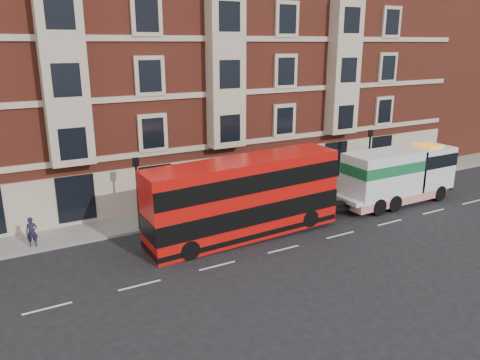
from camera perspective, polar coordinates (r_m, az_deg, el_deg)
name	(u,v)px	position (r m, az deg, el deg)	size (l,w,h in m)	color
ground	(283,249)	(25.68, 5.31, -8.41)	(120.00, 120.00, 0.00)	black
sidewalk	(220,207)	(31.63, -2.40, -3.33)	(90.00, 3.00, 0.15)	slate
victorian_terrace	(180,52)	(36.83, -7.37, 15.21)	(45.00, 12.00, 20.40)	maroon
filler_east	(461,56)	(56.20, 25.35, 13.54)	(18.00, 10.00, 19.00)	maroon
lamp_post_west	(137,188)	(27.56, -12.40, -1.02)	(0.35, 0.15, 4.35)	black
lamp_post_east	(369,154)	(36.75, 15.45, 3.11)	(0.35, 0.15, 4.35)	black
double_decker_bus	(244,197)	(26.22, 0.44, -2.08)	(11.35, 2.60, 4.59)	red
tow_truck	(396,176)	(33.74, 18.52, 0.52)	(9.09, 2.69, 3.79)	silver
pedestrian	(32,232)	(27.63, -24.04, -5.81)	(0.60, 0.39, 1.64)	#1C1831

